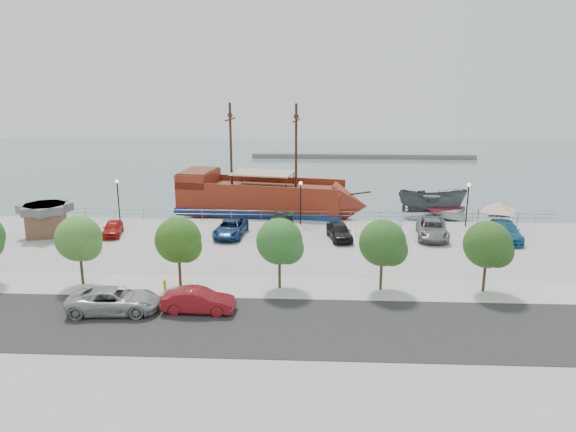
{
  "coord_description": "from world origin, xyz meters",
  "views": [
    {
      "loc": [
        1.38,
        -46.49,
        14.93
      ],
      "look_at": [
        -1.0,
        2.0,
        2.0
      ],
      "focal_mm": 35.0,
      "sensor_mm": 36.0,
      "label": 1
    }
  ],
  "objects": [
    {
      "name": "dock_east",
      "position": [
        16.59,
        9.2,
        -0.8
      ],
      "size": [
        7.23,
        4.08,
        0.4
      ],
      "primitive_type": "cube",
      "rotation": [
        0.0,
        0.0,
        0.32
      ],
      "color": "gray",
      "rests_on": "ground"
    },
    {
      "name": "tree_c",
      "position": [
        -7.85,
        -10.07,
        3.3
      ],
      "size": [
        3.3,
        3.2,
        5.0
      ],
      "color": "#473321",
      "rests_on": "sidewalk"
    },
    {
      "name": "parked_car_a",
      "position": [
        -17.08,
        1.96,
        0.67
      ],
      "size": [
        2.29,
        4.14,
        1.33
      ],
      "primitive_type": "imported",
      "rotation": [
        0.0,
        0.0,
        0.19
      ],
      "color": "#AA1310",
      "rests_on": "land_slab"
    },
    {
      "name": "parked_car_g",
      "position": [
        12.0,
        2.59,
        0.8
      ],
      "size": [
        3.33,
        6.04,
        1.6
      ],
      "primitive_type": "imported",
      "rotation": [
        0.0,
        0.0,
        -0.12
      ],
      "color": "slate",
      "rests_on": "land_slab"
    },
    {
      "name": "tree_d",
      "position": [
        -0.85,
        -10.07,
        3.3
      ],
      "size": [
        3.3,
        3.2,
        5.0
      ],
      "color": "#473321",
      "rests_on": "sidewalk"
    },
    {
      "name": "tree_b",
      "position": [
        -14.85,
        -10.07,
        3.3
      ],
      "size": [
        3.3,
        3.2,
        5.0
      ],
      "color": "#473321",
      "rests_on": "sidewalk"
    },
    {
      "name": "dock_west",
      "position": [
        -13.95,
        9.2,
        -0.81
      ],
      "size": [
        6.93,
        2.78,
        0.39
      ],
      "primitive_type": "cube",
      "rotation": [
        0.0,
        0.0,
        -0.13
      ],
      "color": "gray",
      "rests_on": "ground"
    },
    {
      "name": "seawall_railing",
      "position": [
        0.0,
        7.8,
        0.53
      ],
      "size": [
        50.0,
        0.06,
        1.0
      ],
      "color": "gray",
      "rests_on": "land_slab"
    },
    {
      "name": "lamp_post_mid",
      "position": [
        0.0,
        6.5,
        2.94
      ],
      "size": [
        0.36,
        0.36,
        4.28
      ],
      "color": "black",
      "rests_on": "land_slab"
    },
    {
      "name": "lamp_post_right",
      "position": [
        16.0,
        6.5,
        2.94
      ],
      "size": [
        0.36,
        0.36,
        4.28
      ],
      "color": "black",
      "rests_on": "land_slab"
    },
    {
      "name": "tree_f",
      "position": [
        13.15,
        -10.07,
        3.3
      ],
      "size": [
        3.3,
        3.2,
        5.0
      ],
      "color": "#473321",
      "rests_on": "sidewalk"
    },
    {
      "name": "parked_car_d",
      "position": [
        -2.05,
        2.76,
        0.8
      ],
      "size": [
        3.31,
        5.85,
        1.6
      ],
      "primitive_type": "imported",
      "rotation": [
        0.0,
        0.0,
        -0.2
      ],
      "color": "#15311F",
      "rests_on": "land_slab"
    },
    {
      "name": "parked_car_c",
      "position": [
        -6.24,
        2.18,
        0.74
      ],
      "size": [
        2.9,
        5.49,
        1.47
      ],
      "primitive_type": "imported",
      "rotation": [
        0.0,
        0.0,
        -0.09
      ],
      "color": "navy",
      "rests_on": "land_slab"
    },
    {
      "name": "dock_mid",
      "position": [
        6.76,
        9.2,
        -0.82
      ],
      "size": [
        6.53,
        4.32,
        0.36
      ],
      "primitive_type": "cube",
      "rotation": [
        0.0,
        0.0,
        -0.43
      ],
      "color": "gray",
      "rests_on": "ground"
    },
    {
      "name": "land_slab",
      "position": [
        0.0,
        -21.0,
        -0.6
      ],
      "size": [
        100.0,
        58.0,
        1.2
      ],
      "primitive_type": "cube",
      "color": "#9B9892",
      "rests_on": "ground"
    },
    {
      "name": "sidewalk",
      "position": [
        0.0,
        -10.0,
        0.01
      ],
      "size": [
        100.0,
        4.0,
        0.05
      ],
      "primitive_type": "cube",
      "color": "beige",
      "rests_on": "land_slab"
    },
    {
      "name": "street_van",
      "position": [
        -11.11,
        -14.51,
        0.79
      ],
      "size": [
        5.9,
        3.07,
        1.59
      ],
      "primitive_type": "imported",
      "rotation": [
        0.0,
        0.0,
        1.65
      ],
      "color": "#A1A2A4",
      "rests_on": "street"
    },
    {
      "name": "lamp_post_left",
      "position": [
        -18.0,
        6.5,
        2.94
      ],
      "size": [
        0.36,
        0.36,
        4.28
      ],
      "color": "black",
      "rests_on": "land_slab"
    },
    {
      "name": "street_sedan",
      "position": [
        -5.82,
        -14.22,
        0.75
      ],
      "size": [
        4.63,
        1.74,
        1.51
      ],
      "primitive_type": "imported",
      "rotation": [
        0.0,
        0.0,
        1.54
      ],
      "color": "maroon",
      "rests_on": "street"
    },
    {
      "name": "far_shore",
      "position": [
        10.0,
        55.0,
        -0.6
      ],
      "size": [
        40.0,
        3.0,
        0.8
      ],
      "primitive_type": "cube",
      "color": "gray",
      "rests_on": "ground"
    },
    {
      "name": "parked_car_f",
      "position": [
        8.31,
        1.7,
        0.77
      ],
      "size": [
        2.4,
        4.88,
        1.54
      ],
      "primitive_type": "imported",
      "rotation": [
        0.0,
        0.0,
        -0.17
      ],
      "color": "silver",
      "rests_on": "land_slab"
    },
    {
      "name": "canopy_tent",
      "position": [
        18.34,
        4.58,
        2.88
      ],
      "size": [
        4.98,
        4.98,
        3.31
      ],
      "rotation": [
        0.0,
        0.0,
        0.3
      ],
      "color": "slate",
      "rests_on": "land_slab"
    },
    {
      "name": "patrol_boat",
      "position": [
        14.21,
        13.89,
        0.41
      ],
      "size": [
        7.58,
        3.57,
        2.83
      ],
      "primitive_type": "imported",
      "rotation": [
        0.0,
        0.0,
        1.46
      ],
      "color": "#454A4E",
      "rests_on": "ground"
    },
    {
      "name": "ground",
      "position": [
        0.0,
        0.0,
        -1.0
      ],
      "size": [
        160.0,
        160.0,
        0.0
      ],
      "primitive_type": "plane",
      "color": "slate"
    },
    {
      "name": "shed",
      "position": [
        -23.1,
        1.7,
        1.55
      ],
      "size": [
        4.39,
        4.39,
        2.91
      ],
      "rotation": [
        0.0,
        0.0,
        0.29
      ],
      "color": "brown",
      "rests_on": "land_slab"
    },
    {
      "name": "street",
      "position": [
        0.0,
        -16.0,
        0.01
      ],
      "size": [
        100.0,
        8.0,
        0.04
      ],
      "primitive_type": "cube",
      "color": "#262525",
      "rests_on": "land_slab"
    },
    {
      "name": "pirate_ship",
      "position": [
        -2.9,
        11.49,
        1.16
      ],
      "size": [
        20.76,
        8.83,
        12.91
      ],
      "rotation": [
        0.0,
        0.0,
        -0.17
      ],
      "color": "maroon",
      "rests_on": "ground"
    },
    {
      "name": "fire_hydrant",
      "position": [
        -8.9,
        -10.8,
        0.39
      ],
      "size": [
        0.25,
        0.25,
        0.72
      ],
      "rotation": [
        0.0,
        0.0,
        -0.14
      ],
      "color": "#F1B908",
      "rests_on": "sidewalk"
    },
    {
      "name": "parked_car_e",
      "position": [
        3.61,
        1.64,
        0.76
      ],
      "size": [
        2.58,
        4.71,
        1.52
      ],
      "primitive_type": "imported",
      "rotation": [
        0.0,
        0.0,
        0.19
      ],
      "color": "black",
      "rests_on": "land_slab"
    },
    {
      "name": "speedboat",
      "position": [
        15.58,
        13.36,
        -0.28
      ],
      "size": [
        7.36,
        8.38,
        1.44
      ],
      "primitive_type": "imported",
      "rotation": [
        0.0,
        0.0,
        0.41
      ],
      "color": "silver",
      "rests_on": "ground"
    },
    {
      "name": "parked_car_h",
      "position": [
        18.38,
        2.26,
        0.8
      ],
      "size": [
        2.64,
        5.66,
        1.6
      ],
      "primitive_type": "imported",
      "rotation": [
        0.0,
        0.0,
        -0.07
      ],
      "color": "#1B5F89",
      "rests_on": "land_slab"
    },
    {
      "name": "tree_e",
      "position": [
        6.15,
        -10.07,
        3.3
      ],
      "size": [
        3.3,
        3.2,
        5.0
      ],
      "color": "#473321",
      "rests_on": "sidewalk"
    }
  ]
}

